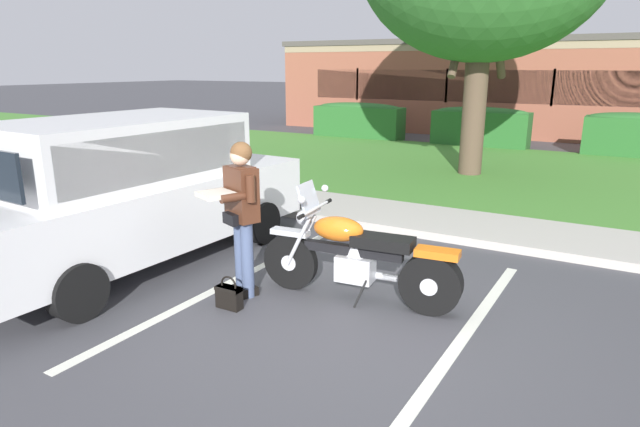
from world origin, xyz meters
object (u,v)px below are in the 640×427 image
object	(u,v)px
motorcycle	(364,258)
handbag	(229,295)
rider_person	(240,207)
hedge_center_right	(635,134)
hedge_center_left	(480,126)
brick_building	(568,85)
parked_suv_adjacent	(129,190)
hedge_left	(359,120)

from	to	relation	value
motorcycle	handbag	xyz separation A→B (m)	(-1.15, -0.86, -0.34)
rider_person	hedge_center_right	world-z (taller)	rider_person
motorcycle	handbag	size ratio (longest dim) A/B	6.23
motorcycle	hedge_center_left	size ratio (longest dim) A/B	0.77
motorcycle	hedge_center_right	distance (m)	12.54
hedge_center_left	hedge_center_right	bearing A→B (deg)	0.00
rider_person	brick_building	size ratio (longest dim) A/B	0.08
parked_suv_adjacent	rider_person	bearing A→B (deg)	-4.85
parked_suv_adjacent	brick_building	distance (m)	19.76
parked_suv_adjacent	brick_building	xyz separation A→B (m)	(3.04, 19.51, 0.77)
handbag	brick_building	distance (m)	20.11
parked_suv_adjacent	handbag	bearing A→B (deg)	-14.59
rider_person	hedge_center_right	size ratio (longest dim) A/B	0.66
rider_person	handbag	bearing A→B (deg)	-76.88
motorcycle	rider_person	world-z (taller)	rider_person
rider_person	motorcycle	bearing A→B (deg)	22.67
hedge_left	brick_building	xyz separation A→B (m)	(5.92, 6.86, 1.07)
hedge_left	hedge_center_right	bearing A→B (deg)	0.00
hedge_center_right	rider_person	bearing A→B (deg)	-105.99
hedge_center_right	parked_suv_adjacent	bearing A→B (deg)	-113.69
motorcycle	brick_building	xyz separation A→B (m)	(-0.07, 19.16, 1.23)
handbag	hedge_center_left	world-z (taller)	hedge_center_left
hedge_center_left	rider_person	bearing A→B (deg)	-87.56
parked_suv_adjacent	hedge_center_left	world-z (taller)	parked_suv_adjacent
hedge_left	hedge_center_left	world-z (taller)	same
rider_person	parked_suv_adjacent	xyz separation A→B (m)	(-1.88, 0.16, -0.05)
parked_suv_adjacent	brick_building	world-z (taller)	brick_building
hedge_center_right	brick_building	size ratio (longest dim) A/B	0.12
rider_person	hedge_center_right	xyz separation A→B (m)	(3.67, 12.81, -0.36)
hedge_center_right	brick_building	distance (m)	7.38
parked_suv_adjacent	hedge_left	distance (m)	12.98
rider_person	handbag	distance (m)	0.93
motorcycle	hedge_left	size ratio (longest dim) A/B	0.71
handbag	hedge_center_right	xyz separation A→B (m)	(3.59, 13.16, 0.51)
handbag	parked_suv_adjacent	bearing A→B (deg)	165.41
parked_suv_adjacent	hedge_center_left	xyz separation A→B (m)	(1.33, 12.65, -0.30)
parked_suv_adjacent	motorcycle	bearing A→B (deg)	6.49
rider_person	hedge_center_left	size ratio (longest dim) A/B	0.58
motorcycle	parked_suv_adjacent	xyz separation A→B (m)	(-3.11, -0.35, 0.47)
handbag	hedge_center_left	xyz separation A→B (m)	(-0.63, 13.16, 0.51)
motorcycle	hedge_center_right	bearing A→B (deg)	78.77
hedge_left	brick_building	size ratio (longest dim) A/B	0.15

